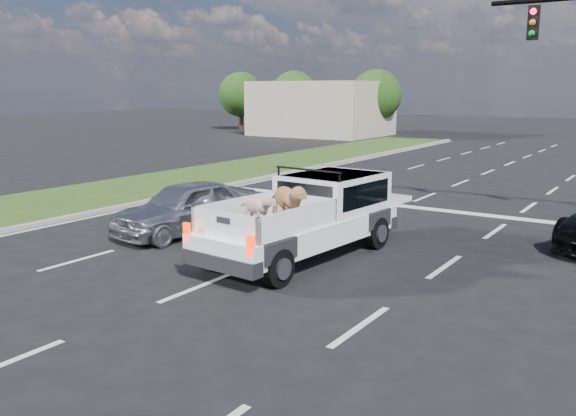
{
  "coord_description": "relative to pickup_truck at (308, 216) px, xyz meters",
  "views": [
    {
      "loc": [
        5.85,
        -8.34,
        3.73
      ],
      "look_at": [
        -0.96,
        2.0,
        1.32
      ],
      "focal_mm": 38.0,
      "sensor_mm": 36.0,
      "label": 1
    }
  ],
  "objects": [
    {
      "name": "curb_left",
      "position": [
        -7.88,
        2.86,
        -0.86
      ],
      "size": [
        0.15,
        60.0,
        0.14
      ],
      "primitive_type": "cube",
      "color": "#A09992",
      "rests_on": "ground"
    },
    {
      "name": "building_left",
      "position": [
        -18.83,
        32.86,
        1.27
      ],
      "size": [
        10.0,
        8.0,
        4.4
      ],
      "primitive_type": "cube",
      "color": "#C8B198",
      "rests_on": "ground"
    },
    {
      "name": "ground",
      "position": [
        1.17,
        -3.14,
        -0.93
      ],
      "size": [
        160.0,
        160.0,
        0.0
      ],
      "primitive_type": "plane",
      "color": "black",
      "rests_on": "ground"
    },
    {
      "name": "road_markings",
      "position": [
        1.17,
        3.42,
        -0.93
      ],
      "size": [
        17.75,
        60.0,
        0.01
      ],
      "color": "silver",
      "rests_on": "ground"
    },
    {
      "name": "grass_median_left",
      "position": [
        -10.33,
        2.86,
        -0.88
      ],
      "size": [
        5.0,
        60.0,
        0.1
      ],
      "primitive_type": "cube",
      "color": "#254716",
      "rests_on": "ground"
    },
    {
      "name": "tree_far_a",
      "position": [
        -28.83,
        34.86,
        2.36
      ],
      "size": [
        4.2,
        4.2,
        5.4
      ],
      "color": "#332114",
      "rests_on": "ground"
    },
    {
      "name": "pickup_truck",
      "position": [
        0.0,
        0.0,
        0.0
      ],
      "size": [
        2.42,
        5.51,
        2.01
      ],
      "rotation": [
        0.0,
        0.0,
        -0.09
      ],
      "color": "black",
      "rests_on": "ground"
    },
    {
      "name": "tree_far_b",
      "position": [
        -22.83,
        34.86,
        2.36
      ],
      "size": [
        4.2,
        4.2,
        5.4
      ],
      "color": "#332114",
      "rests_on": "ground"
    },
    {
      "name": "tree_far_c",
      "position": [
        -14.83,
        34.86,
        2.36
      ],
      "size": [
        4.2,
        4.2,
        5.4
      ],
      "color": "#332114",
      "rests_on": "ground"
    },
    {
      "name": "silver_sedan",
      "position": [
        -3.83,
        0.15,
        -0.23
      ],
      "size": [
        2.28,
        4.32,
        1.4
      ],
      "primitive_type": "imported",
      "rotation": [
        0.0,
        0.0,
        -0.16
      ],
      "color": "#B9BBC0",
      "rests_on": "ground"
    }
  ]
}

